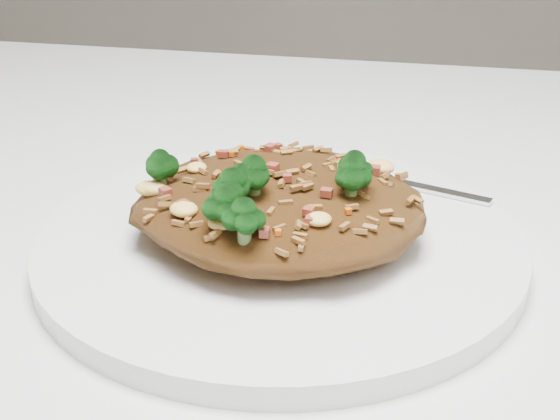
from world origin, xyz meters
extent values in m
cube|color=white|center=(0.00, 0.00, 0.73)|extent=(1.20, 0.80, 0.04)
cylinder|color=white|center=(0.04, -0.05, 0.76)|extent=(0.29, 0.29, 0.01)
ellipsoid|color=brown|center=(0.04, -0.05, 0.78)|extent=(0.17, 0.15, 0.04)
ellipsoid|color=#073608|center=(0.04, -0.12, 0.80)|extent=(0.02, 0.02, 0.02)
ellipsoid|color=#073608|center=(-0.02, -0.06, 0.80)|extent=(0.02, 0.02, 0.02)
ellipsoid|color=#073608|center=(0.09, -0.07, 0.81)|extent=(0.02, 0.02, 0.02)
ellipsoid|color=#073608|center=(0.09, -0.06, 0.81)|extent=(0.02, 0.02, 0.02)
ellipsoid|color=#073608|center=(0.04, -0.08, 0.81)|extent=(0.02, 0.02, 0.02)
ellipsoid|color=#073608|center=(0.03, -0.09, 0.81)|extent=(0.02, 0.02, 0.02)
ellipsoid|color=#073608|center=(0.03, -0.11, 0.81)|extent=(0.02, 0.02, 0.02)
cube|color=silver|center=(0.14, 0.02, 0.77)|extent=(0.10, 0.04, 0.00)
cube|color=silver|center=(0.04, 0.05, 0.77)|extent=(0.04, 0.03, 0.00)
camera|label=1|loc=(0.13, -0.45, 0.98)|focal=50.00mm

